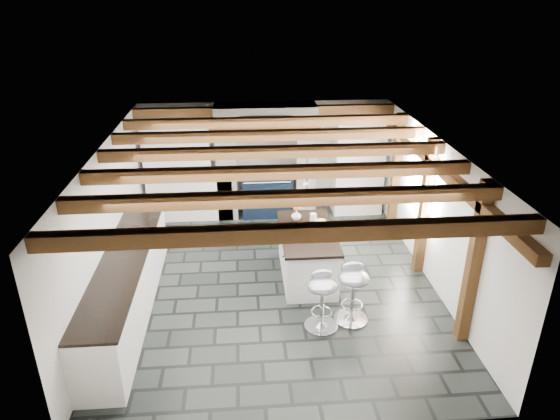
{
  "coord_description": "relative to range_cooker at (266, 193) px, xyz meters",
  "views": [
    {
      "loc": [
        -0.49,
        -6.9,
        4.41
      ],
      "look_at": [
        0.1,
        0.4,
        1.1
      ],
      "focal_mm": 32.0,
      "sensor_mm": 36.0,
      "label": 1
    }
  ],
  "objects": [
    {
      "name": "kitchen_island",
      "position": [
        0.52,
        -2.52,
        -0.04
      ],
      "size": [
        0.87,
        1.67,
        1.1
      ],
      "rotation": [
        0.0,
        0.0,
        -0.0
      ],
      "color": "white",
      "rests_on": "ground"
    },
    {
      "name": "range_cooker",
      "position": [
        0.0,
        0.0,
        0.0
      ],
      "size": [
        1.0,
        0.63,
        0.99
      ],
      "color": "black",
      "rests_on": "ground"
    },
    {
      "name": "ground",
      "position": [
        0.0,
        -2.68,
        -0.47
      ],
      "size": [
        6.0,
        6.0,
        0.0
      ],
      "primitive_type": "plane",
      "color": "black",
      "rests_on": "ground"
    },
    {
      "name": "bar_stool_near",
      "position": [
        1.0,
        -3.76,
        0.09
      ],
      "size": [
        0.49,
        0.49,
        0.9
      ],
      "rotation": [
        0.0,
        0.0,
        0.01
      ],
      "color": "silver",
      "rests_on": "ground"
    },
    {
      "name": "bar_stool_far",
      "position": [
        0.55,
        -3.89,
        0.08
      ],
      "size": [
        0.47,
        0.47,
        0.88
      ],
      "rotation": [
        0.0,
        0.0,
        0.04
      ],
      "color": "silver",
      "rests_on": "ground"
    },
    {
      "name": "room_shell",
      "position": [
        -0.61,
        -1.26,
        0.6
      ],
      "size": [
        6.0,
        6.03,
        6.0
      ],
      "color": "silver",
      "rests_on": "ground"
    }
  ]
}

